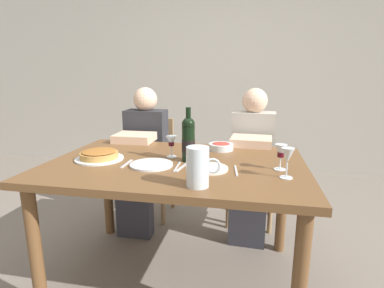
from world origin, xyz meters
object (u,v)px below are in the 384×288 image
at_px(water_pitcher, 198,169).
at_px(wine_glass_centre, 171,142).
at_px(dinner_plate_left_setting, 151,165).
at_px(wine_glass_left_diner, 288,157).
at_px(salad_bowl, 221,146).
at_px(diner_right, 251,158).
at_px(dinner_plate_right_setting, 208,168).
at_px(wine_glass_right_diner, 281,152).
at_px(dining_table, 176,177).
at_px(baked_tart, 99,155).
at_px(chair_left, 152,160).
at_px(wine_bottle, 188,139).
at_px(chair_right, 252,164).
at_px(diner_left, 143,154).

bearing_deg(water_pitcher, wine_glass_centre, 118.09).
bearing_deg(dinner_plate_left_setting, wine_glass_left_diner, -5.50).
bearing_deg(salad_bowl, wine_glass_left_diner, -53.59).
bearing_deg(wine_glass_left_diner, diner_right, 101.04).
bearing_deg(dinner_plate_left_setting, dinner_plate_right_setting, -1.19).
distance_m(salad_bowl, wine_glass_right_diner, 0.53).
relative_size(dining_table, dinner_plate_left_setting, 6.16).
distance_m(baked_tart, dinner_plate_left_setting, 0.36).
relative_size(dining_table, chair_left, 1.72).
distance_m(wine_glass_right_diner, dinner_plate_left_setting, 0.72).
relative_size(wine_glass_left_diner, dinner_plate_left_setting, 0.64).
height_order(wine_bottle, diner_right, diner_right).
relative_size(wine_bottle, salad_bowl, 1.93).
bearing_deg(dinner_plate_left_setting, salad_bowl, 51.67).
height_order(dinner_plate_right_setting, chair_right, chair_right).
bearing_deg(baked_tart, dinner_plate_left_setting, -9.82).
distance_m(chair_right, diner_right, 0.26).
xyz_separation_m(dinner_plate_left_setting, diner_right, (0.56, 0.78, -0.15)).
relative_size(water_pitcher, salad_bowl, 1.12).
bearing_deg(wine_bottle, water_pitcher, -72.37).
bearing_deg(chair_right, salad_bowl, 72.04).
xyz_separation_m(dinner_plate_right_setting, diner_left, (-0.66, 0.75, -0.15)).
bearing_deg(wine_bottle, dinner_plate_right_setting, -45.03).
bearing_deg(chair_left, dining_table, 116.51).
height_order(wine_bottle, wine_glass_right_diner, wine_bottle).
bearing_deg(chair_left, baked_tart, 88.15).
relative_size(baked_tart, diner_left, 0.25).
bearing_deg(baked_tart, dinner_plate_right_setting, -5.70).
distance_m(baked_tart, wine_glass_right_diner, 1.06).
bearing_deg(diner_left, dining_table, 124.29).
relative_size(wine_glass_left_diner, wine_glass_centre, 1.15).
height_order(wine_glass_right_diner, chair_left, wine_glass_right_diner).
bearing_deg(salad_bowl, dinner_plate_right_setting, -92.96).
bearing_deg(wine_glass_right_diner, wine_glass_centre, 168.13).
bearing_deg(wine_glass_centre, salad_bowl, 40.37).
bearing_deg(salad_bowl, wine_glass_centre, -139.63).
xyz_separation_m(water_pitcher, wine_glass_left_diner, (0.41, 0.20, 0.03)).
bearing_deg(diner_right, dining_table, 60.17).
bearing_deg(chair_left, diner_left, 89.88).
xyz_separation_m(dining_table, baked_tart, (-0.47, -0.04, 0.12)).
relative_size(wine_glass_left_diner, diner_right, 0.13).
bearing_deg(diner_right, dinner_plate_right_setting, 76.60).
bearing_deg(wine_glass_left_diner, diner_left, 142.57).
distance_m(dining_table, water_pitcher, 0.45).
distance_m(dinner_plate_left_setting, chair_left, 1.07).
bearing_deg(dinner_plate_right_setting, diner_left, 131.34).
bearing_deg(water_pitcher, dinner_plate_right_setting, 87.29).
relative_size(salad_bowl, chair_right, 0.19).
bearing_deg(chair_left, wine_bottle, 120.95).
xyz_separation_m(dining_table, salad_bowl, (0.23, 0.34, 0.12)).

